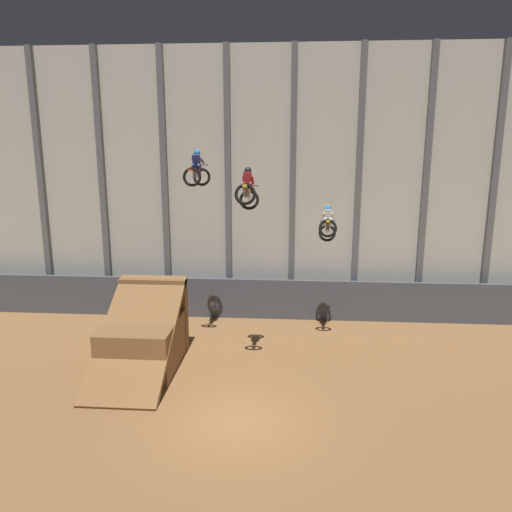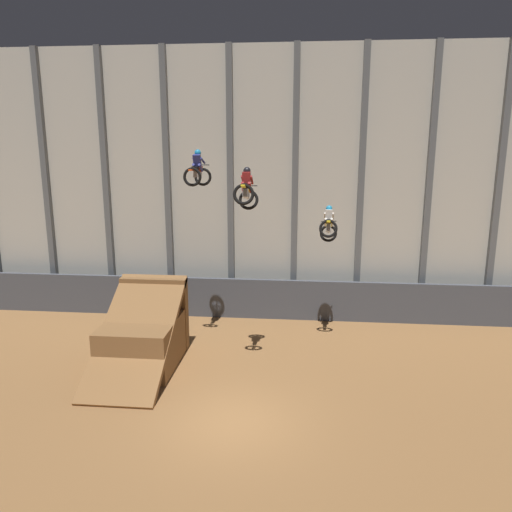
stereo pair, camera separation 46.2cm
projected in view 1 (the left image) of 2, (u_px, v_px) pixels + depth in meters
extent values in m
plane|color=olive|center=(238.00, 423.00, 15.00)|extent=(60.00, 60.00, 0.00)
cube|color=beige|center=(260.00, 185.00, 23.59)|extent=(32.00, 0.12, 12.58)
cube|color=slate|center=(41.00, 184.00, 24.16)|extent=(0.28, 0.28, 12.58)
cube|color=slate|center=(102.00, 184.00, 23.94)|extent=(0.28, 0.28, 12.58)
cube|color=slate|center=(165.00, 184.00, 23.72)|extent=(0.28, 0.28, 12.58)
cube|color=slate|center=(228.00, 185.00, 23.50)|extent=(0.28, 0.28, 12.58)
cube|color=slate|center=(293.00, 185.00, 23.29)|extent=(0.28, 0.28, 12.58)
cube|color=slate|center=(358.00, 186.00, 23.07)|extent=(0.28, 0.28, 12.58)
cube|color=slate|center=(425.00, 186.00, 22.85)|extent=(0.28, 0.28, 12.58)
cube|color=slate|center=(494.00, 186.00, 22.63)|extent=(0.28, 0.28, 12.58)
cube|color=#474C56|center=(259.00, 299.00, 23.77)|extent=(31.36, 0.20, 1.92)
cube|color=brown|center=(144.00, 342.00, 18.80)|extent=(2.61, 3.56, 1.77)
cube|color=brown|center=(154.00, 314.00, 20.15)|extent=(2.67, 0.50, 2.95)
cube|color=olive|center=(137.00, 335.00, 17.92)|extent=(2.67, 5.19, 3.13)
torus|color=black|center=(202.00, 177.00, 20.36)|extent=(0.74, 0.22, 0.74)
torus|color=black|center=(192.00, 177.00, 18.99)|extent=(0.74, 0.22, 0.74)
cube|color=#B7B7BC|center=(197.00, 174.00, 19.61)|extent=(0.23, 0.55, 0.31)
cube|color=#E54C19|center=(198.00, 169.00, 19.74)|extent=(0.24, 0.47, 0.27)
cube|color=black|center=(195.00, 168.00, 19.35)|extent=(0.21, 0.58, 0.16)
cube|color=#E54C19|center=(191.00, 170.00, 18.85)|extent=(0.17, 0.37, 0.08)
cylinder|color=#B7B7BC|center=(201.00, 171.00, 20.14)|extent=(0.08, 0.29, 0.52)
cylinder|color=black|center=(200.00, 165.00, 20.07)|extent=(0.66, 0.05, 0.04)
cube|color=navy|center=(196.00, 161.00, 19.50)|extent=(0.31, 0.32, 0.53)
sphere|color=#2393CC|center=(197.00, 153.00, 19.54)|extent=(0.28, 0.30, 0.28)
cylinder|color=navy|center=(194.00, 168.00, 19.62)|extent=(0.14, 0.40, 0.35)
cylinder|color=navy|center=(200.00, 168.00, 19.58)|extent=(0.14, 0.40, 0.35)
cylinder|color=navy|center=(194.00, 161.00, 19.75)|extent=(0.13, 0.51, 0.28)
cylinder|color=navy|center=(202.00, 161.00, 19.70)|extent=(0.13, 0.51, 0.28)
torus|color=black|center=(249.00, 200.00, 18.18)|extent=(0.73, 0.29, 0.73)
torus|color=black|center=(245.00, 194.00, 16.78)|extent=(0.73, 0.29, 0.73)
cube|color=#B7B7BC|center=(247.00, 194.00, 17.43)|extent=(0.19, 0.57, 0.40)
cube|color=yellow|center=(248.00, 189.00, 17.60)|extent=(0.20, 0.49, 0.34)
cube|color=black|center=(247.00, 186.00, 17.21)|extent=(0.17, 0.57, 0.25)
cube|color=yellow|center=(245.00, 186.00, 16.69)|extent=(0.14, 0.37, 0.15)
cylinder|color=#B7B7BC|center=(249.00, 193.00, 18.00)|extent=(0.06, 0.37, 0.48)
cylinder|color=black|center=(249.00, 186.00, 17.97)|extent=(0.65, 0.19, 0.04)
cube|color=maroon|center=(247.00, 179.00, 17.41)|extent=(0.28, 0.22, 0.51)
sphere|color=black|center=(248.00, 171.00, 17.52)|extent=(0.26, 0.32, 0.32)
cylinder|color=maroon|center=(244.00, 187.00, 17.48)|extent=(0.11, 0.36, 0.39)
cylinder|color=maroon|center=(251.00, 187.00, 17.46)|extent=(0.11, 0.36, 0.39)
cylinder|color=maroon|center=(244.00, 180.00, 17.66)|extent=(0.08, 0.48, 0.36)
cylinder|color=maroon|center=(253.00, 180.00, 17.64)|extent=(0.08, 0.48, 0.36)
torus|color=black|center=(327.00, 233.00, 21.18)|extent=(0.75, 0.37, 0.73)
torus|color=black|center=(328.00, 228.00, 19.80)|extent=(0.75, 0.37, 0.73)
cube|color=#B7B7BC|center=(328.00, 228.00, 20.45)|extent=(0.21, 0.59, 0.43)
cube|color=yellow|center=(328.00, 224.00, 20.63)|extent=(0.23, 0.50, 0.36)
cube|color=black|center=(328.00, 222.00, 20.24)|extent=(0.19, 0.58, 0.28)
cube|color=yellow|center=(328.00, 222.00, 19.72)|extent=(0.16, 0.37, 0.17)
cylinder|color=#B7B7BC|center=(327.00, 227.00, 21.02)|extent=(0.08, 0.40, 0.46)
cylinder|color=black|center=(328.00, 221.00, 21.00)|extent=(0.65, 0.20, 0.04)
cube|color=silver|center=(328.00, 216.00, 20.46)|extent=(0.29, 0.20, 0.50)
sphere|color=#2393CC|center=(328.00, 208.00, 20.59)|extent=(0.28, 0.34, 0.33)
cylinder|color=silver|center=(325.00, 222.00, 20.51)|extent=(0.13, 0.35, 0.40)
cylinder|color=silver|center=(331.00, 222.00, 20.48)|extent=(0.13, 0.35, 0.40)
cylinder|color=silver|center=(324.00, 216.00, 20.72)|extent=(0.10, 0.46, 0.38)
cylinder|color=silver|center=(332.00, 216.00, 20.68)|extent=(0.10, 0.46, 0.38)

